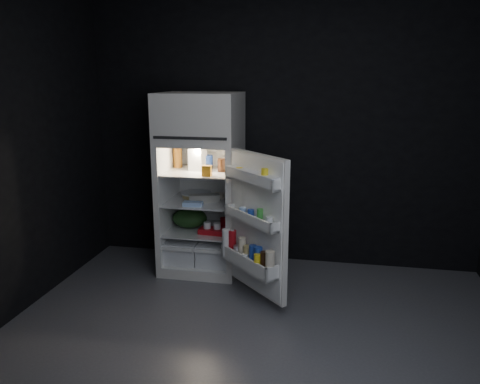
% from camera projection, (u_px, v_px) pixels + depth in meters
% --- Properties ---
extents(floor, '(4.00, 3.40, 0.00)m').
position_uv_depth(floor, '(255.00, 343.00, 3.48)').
color(floor, '#58585D').
rests_on(floor, ground).
extents(wall_back, '(4.00, 0.00, 2.70)m').
position_uv_depth(wall_back, '(282.00, 135.00, 4.78)').
color(wall_back, black).
rests_on(wall_back, ground).
extents(wall_front, '(4.00, 0.00, 2.70)m').
position_uv_depth(wall_front, '(175.00, 257.00, 1.54)').
color(wall_front, black).
rests_on(wall_front, ground).
extents(refrigerator, '(0.76, 0.71, 1.78)m').
position_uv_depth(refrigerator, '(202.00, 177.00, 4.65)').
color(refrigerator, white).
rests_on(refrigerator, ground).
extents(fridge_door, '(0.64, 0.65, 1.22)m').
position_uv_depth(fridge_door, '(255.00, 228.00, 3.98)').
color(fridge_door, white).
rests_on(fridge_door, ground).
extents(milk_jug, '(0.16, 0.16, 0.24)m').
position_uv_depth(milk_jug, '(198.00, 158.00, 4.59)').
color(milk_jug, white).
rests_on(milk_jug, refrigerator).
extents(mayo_jar, '(0.11, 0.11, 0.14)m').
position_uv_depth(mayo_jar, '(208.00, 162.00, 4.66)').
color(mayo_jar, '#1C3B99').
rests_on(mayo_jar, refrigerator).
extents(jam_jar, '(0.09, 0.09, 0.13)m').
position_uv_depth(jam_jar, '(222.00, 165.00, 4.54)').
color(jam_jar, black).
rests_on(jam_jar, refrigerator).
extents(amber_bottle, '(0.09, 0.09, 0.22)m').
position_uv_depth(amber_bottle, '(178.00, 157.00, 4.74)').
color(amber_bottle, '#B5691D').
rests_on(amber_bottle, refrigerator).
extents(small_carton, '(0.09, 0.06, 0.10)m').
position_uv_depth(small_carton, '(207.00, 171.00, 4.34)').
color(small_carton, orange).
rests_on(small_carton, refrigerator).
extents(egg_carton, '(0.32, 0.21, 0.07)m').
position_uv_depth(egg_carton, '(204.00, 198.00, 4.61)').
color(egg_carton, gray).
rests_on(egg_carton, refrigerator).
extents(pie, '(0.31, 0.31, 0.04)m').
position_uv_depth(pie, '(196.00, 195.00, 4.78)').
color(pie, tan).
rests_on(pie, refrigerator).
extents(flat_package, '(0.19, 0.11, 0.04)m').
position_uv_depth(flat_package, '(193.00, 204.00, 4.46)').
color(flat_package, '#99BBEC').
rests_on(flat_package, refrigerator).
extents(wrapped_pkg, '(0.12, 0.10, 0.05)m').
position_uv_depth(wrapped_pkg, '(219.00, 195.00, 4.75)').
color(wrapped_pkg, beige).
rests_on(wrapped_pkg, refrigerator).
extents(produce_bag, '(0.43, 0.39, 0.20)m').
position_uv_depth(produce_bag, '(190.00, 218.00, 4.77)').
color(produce_bag, '#193815').
rests_on(produce_bag, refrigerator).
extents(yogurt_tray, '(0.28, 0.17, 0.05)m').
position_uv_depth(yogurt_tray, '(213.00, 231.00, 4.59)').
color(yogurt_tray, '#A80E16').
rests_on(yogurt_tray, refrigerator).
extents(small_can_red, '(0.08, 0.08, 0.09)m').
position_uv_depth(small_can_red, '(224.00, 222.00, 4.81)').
color(small_can_red, '#A80E16').
rests_on(small_can_red, refrigerator).
extents(small_can_silver, '(0.10, 0.10, 0.09)m').
position_uv_depth(small_can_silver, '(229.00, 221.00, 4.85)').
color(small_can_silver, silver).
rests_on(small_can_silver, refrigerator).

